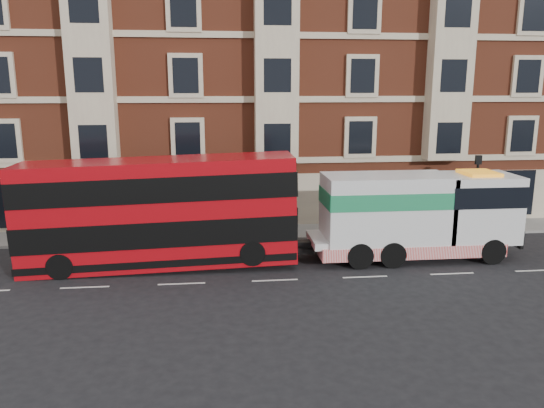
# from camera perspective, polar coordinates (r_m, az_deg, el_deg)

# --- Properties ---
(ground) EXTENTS (120.00, 120.00, 0.00)m
(ground) POSITION_cam_1_polar(r_m,az_deg,el_deg) (23.18, 0.31, -8.21)
(ground) COLOR black
(ground) RESTS_ON ground
(sidewalk) EXTENTS (90.00, 3.00, 0.15)m
(sidewalk) POSITION_cam_1_polar(r_m,az_deg,el_deg) (30.26, -1.24, -3.08)
(sidewalk) COLOR slate
(sidewalk) RESTS_ON ground
(victorian_terrace) EXTENTS (45.00, 12.00, 20.40)m
(victorian_terrace) POSITION_cam_1_polar(r_m,az_deg,el_deg) (36.71, -1.51, 15.41)
(victorian_terrace) COLOR brown
(victorian_terrace) RESTS_ON ground
(lamp_post_west) EXTENTS (0.35, 0.15, 4.35)m
(lamp_post_west) POSITION_cam_1_polar(r_m,az_deg,el_deg) (28.52, -13.14, 1.01)
(lamp_post_west) COLOR black
(lamp_post_west) RESTS_ON sidewalk
(lamp_post_east) EXTENTS (0.35, 0.15, 4.35)m
(lamp_post_east) POSITION_cam_1_polar(r_m,az_deg,el_deg) (31.73, 21.10, 1.64)
(lamp_post_east) COLOR black
(lamp_post_east) RESTS_ON sidewalk
(double_decker_bus) EXTENTS (12.39, 2.84, 5.02)m
(double_decker_bus) POSITION_cam_1_polar(r_m,az_deg,el_deg) (24.73, -12.07, -0.72)
(double_decker_bus) COLOR #A80910
(double_decker_bus) RESTS_ON ground
(tow_truck) EXTENTS (9.92, 2.93, 4.13)m
(tow_truck) POSITION_cam_1_polar(r_m,az_deg,el_deg) (26.41, 14.99, -1.07)
(tow_truck) COLOR silver
(tow_truck) RESTS_ON ground
(pedestrian) EXTENTS (0.72, 0.67, 1.66)m
(pedestrian) POSITION_cam_1_polar(r_m,az_deg,el_deg) (31.42, -20.75, -1.61)
(pedestrian) COLOR #201C39
(pedestrian) RESTS_ON sidewalk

